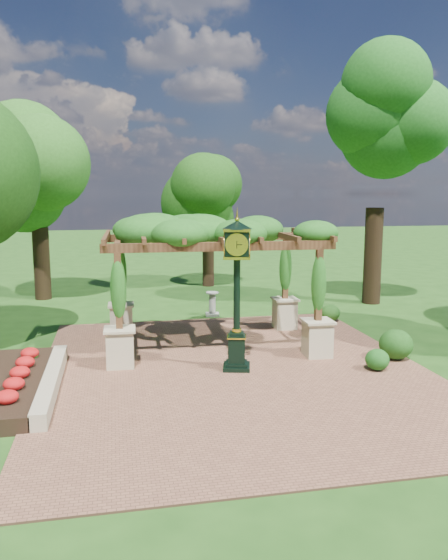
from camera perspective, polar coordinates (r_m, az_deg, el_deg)
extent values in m
plane|color=#1E4714|center=(13.67, 2.12, -10.78)|extent=(120.00, 120.00, 0.00)
cube|color=brown|center=(14.59, 1.19, -9.40)|extent=(10.00, 12.00, 0.04)
cube|color=#C6B793|center=(13.82, -17.59, -10.10)|extent=(0.35, 5.00, 0.40)
cube|color=red|center=(13.96, -21.31, -10.20)|extent=(1.50, 5.00, 0.36)
cube|color=black|center=(14.63, 1.32, -9.05)|extent=(0.85, 0.85, 0.11)
cube|color=black|center=(14.49, 1.33, -7.27)|extent=(0.53, 0.53, 0.79)
cube|color=yellow|center=(14.39, 1.34, -5.93)|extent=(0.59, 0.59, 0.04)
cylinder|color=black|center=(14.14, 1.35, -1.47)|extent=(0.21, 0.21, 2.01)
cube|color=black|center=(13.97, 1.37, 3.83)|extent=(0.74, 0.74, 0.61)
cylinder|color=beige|center=(13.65, 1.35, 3.71)|extent=(0.52, 0.15, 0.53)
cone|color=black|center=(13.93, 1.38, 5.80)|extent=(0.95, 0.95, 0.22)
sphere|color=yellow|center=(13.92, 1.38, 6.34)|extent=(0.12, 0.12, 0.12)
cube|color=beige|center=(14.96, -10.80, -7.02)|extent=(0.74, 0.74, 0.99)
cube|color=#57351D|center=(14.61, -10.98, -1.07)|extent=(0.18, 0.18, 2.04)
cube|color=beige|center=(15.84, 9.72, -6.08)|extent=(0.74, 0.74, 0.99)
cube|color=#57351D|center=(15.51, 9.87, -0.46)|extent=(0.18, 0.18, 2.04)
cube|color=beige|center=(18.17, -10.66, -4.15)|extent=(0.74, 0.74, 0.99)
cube|color=#57351D|center=(17.89, -10.81, 0.76)|extent=(0.18, 0.18, 2.04)
cube|color=beige|center=(18.90, 6.36, -3.54)|extent=(0.74, 0.74, 0.99)
cube|color=#57351D|center=(18.63, 6.44, 1.19)|extent=(0.18, 0.18, 2.04)
cube|color=#57351D|center=(14.66, -0.24, 3.51)|extent=(6.41, 0.33, 0.24)
cube|color=#57351D|center=(17.93, -2.03, 4.51)|extent=(6.41, 0.33, 0.24)
ellipsoid|color=#215C1A|center=(16.27, -1.23, 5.11)|extent=(6.51, 4.15, 1.10)
cube|color=#9A9A91|center=(20.99, -1.23, -3.60)|extent=(0.57, 0.57, 0.09)
cylinder|color=#9A9A91|center=(20.90, -1.23, -2.49)|extent=(0.29, 0.29, 0.83)
cylinder|color=#9A9A91|center=(20.82, -1.24, -1.33)|extent=(0.54, 0.54, 0.05)
ellipsoid|color=#195017|center=(15.01, 15.72, -8.00)|extent=(0.72, 0.72, 0.56)
ellipsoid|color=#1B4814|center=(16.09, 17.52, -6.43)|extent=(1.19, 1.19, 0.84)
ellipsoid|color=#255618|center=(20.20, 11.05, -3.39)|extent=(0.80, 0.80, 0.62)
cylinder|color=black|center=(25.33, -18.50, 1.64)|extent=(0.71, 0.71, 3.17)
ellipsoid|color=#265A19|center=(25.17, -18.97, 10.89)|extent=(3.90, 3.90, 5.00)
cylinder|color=#352215|center=(27.57, -1.65, 1.84)|extent=(0.58, 0.58, 2.38)
ellipsoid|color=#1B4411|center=(27.36, -1.68, 8.22)|extent=(3.48, 3.48, 3.75)
cylinder|color=black|center=(23.90, 15.30, 2.44)|extent=(0.74, 0.74, 4.05)
ellipsoid|color=#1C5618|center=(23.90, 15.83, 14.97)|extent=(4.27, 4.27, 6.39)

